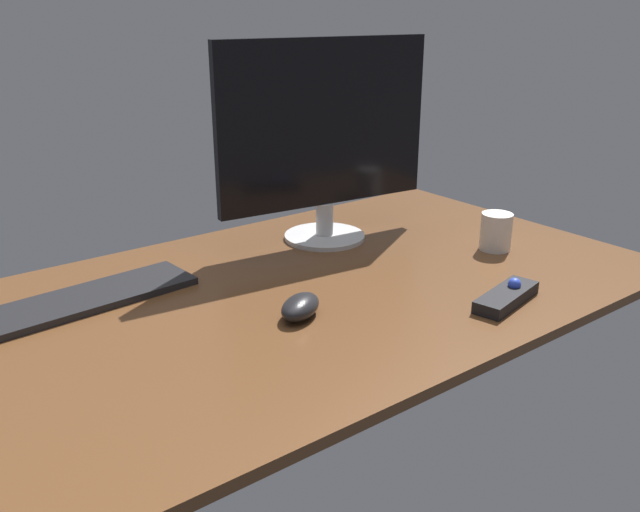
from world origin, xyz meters
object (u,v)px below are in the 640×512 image
(keyboard, at_px, (82,300))
(computer_mouse, at_px, (300,307))
(monitor, at_px, (325,136))
(media_remote, at_px, (507,296))
(coffee_mug, at_px, (496,232))

(keyboard, xyz_separation_m, computer_mouse, (0.29, -0.30, 0.01))
(monitor, height_order, media_remote, monitor)
(computer_mouse, distance_m, coffee_mug, 0.57)
(coffee_mug, bearing_deg, computer_mouse, -178.24)
(computer_mouse, height_order, media_remote, media_remote)
(monitor, bearing_deg, coffee_mug, -41.88)
(monitor, height_order, coffee_mug, monitor)
(keyboard, bearing_deg, coffee_mug, -22.11)
(computer_mouse, xyz_separation_m, media_remote, (0.35, -0.19, -0.01))
(computer_mouse, height_order, coffee_mug, coffee_mug)
(keyboard, bearing_deg, monitor, -2.21)
(media_remote, distance_m, coffee_mug, 0.30)
(keyboard, relative_size, coffee_mug, 4.99)
(monitor, height_order, keyboard, monitor)
(keyboard, distance_m, computer_mouse, 0.42)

